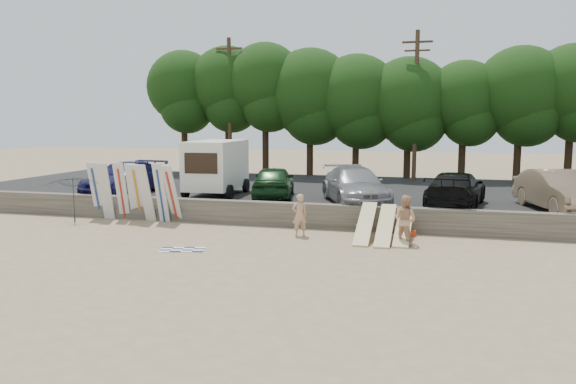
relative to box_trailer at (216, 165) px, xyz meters
name	(u,v)px	position (x,y,z in m)	size (l,w,h in m)	color
ground	(333,245)	(7.08, -6.54, -2.20)	(120.00, 120.00, 0.00)	tan
seawall	(347,217)	(7.08, -3.54, -1.70)	(44.00, 0.50, 1.00)	#6B6356
parking_lot	(370,197)	(7.08, 3.96, -1.85)	(44.00, 14.50, 0.70)	#282828
treeline	(380,92)	(6.75, 11.02, 3.95)	(32.81, 5.85, 8.83)	#382616
utility_poles	(416,103)	(9.08, 9.46, 3.23)	(25.80, 0.26, 9.00)	#473321
box_trailer	(216,165)	(0.00, 0.00, 0.00)	(2.59, 4.33, 2.67)	white
car_0	(124,178)	(-4.69, -0.78, -0.71)	(2.21, 5.43, 1.58)	#17164D
car_1	(274,182)	(3.02, -0.25, -0.73)	(1.82, 4.52, 1.54)	#133416
car_2	(355,186)	(7.02, -1.05, -0.70)	(2.24, 5.50, 1.60)	gray
car_3	(456,189)	(11.31, -0.79, -0.75)	(2.10, 5.16, 1.50)	black
car_4	(558,191)	(15.31, -0.91, -0.67)	(1.76, 5.04, 1.66)	#866E55
surfboard_upright_0	(96,190)	(-4.14, -3.93, -0.93)	(0.50, 0.06, 2.60)	silver
surfboard_upright_1	(106,191)	(-3.56, -4.12, -0.93)	(0.50, 0.06, 2.60)	silver
surfboard_upright_2	(122,191)	(-2.85, -3.97, -0.92)	(0.50, 0.06, 2.60)	silver
surfboard_upright_3	(134,192)	(-2.27, -3.94, -0.93)	(0.50, 0.06, 2.60)	silver
surfboard_upright_4	(137,192)	(-2.09, -3.96, -0.94)	(0.50, 0.06, 2.60)	silver
surfboard_upright_5	(146,193)	(-1.58, -4.13, -0.94)	(0.50, 0.06, 2.60)	silver
surfboard_upright_6	(161,193)	(-0.88, -4.09, -0.92)	(0.50, 0.06, 2.60)	silver
surfboard_upright_7	(172,194)	(-0.37, -4.07, -0.95)	(0.50, 0.06, 2.60)	silver
surfboard_low_0	(365,223)	(8.03, -5.15, -1.60)	(0.56, 3.00, 0.07)	beige
surfboard_low_1	(385,225)	(8.78, -5.22, -1.62)	(0.56, 3.00, 0.07)	beige
surfboard_low_2	(403,229)	(9.40, -4.96, -1.79)	(0.56, 3.00, 0.07)	beige
beachgoer_a	(300,215)	(5.55, -5.28, -1.39)	(0.59, 0.39, 1.62)	tan
beachgoer_b	(405,220)	(9.50, -5.71, -1.31)	(0.86, 0.67, 1.78)	tan
cooler	(361,229)	(7.73, -4.14, -2.04)	(0.38, 0.30, 0.32)	#2A9C59
gear_bag	(412,233)	(9.68, -4.15, -2.09)	(0.30, 0.25, 0.22)	#D54419
beach_towel	(182,250)	(2.25, -8.54, -2.19)	(1.50, 1.50, 0.00)	white
beach_umbrella	(72,199)	(-4.56, -5.08, -1.19)	(2.20, 2.24, 2.02)	#21222A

